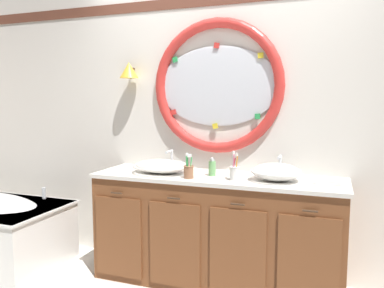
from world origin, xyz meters
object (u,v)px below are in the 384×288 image
(sink_basin_left, at_px, (161,166))
(toothbrush_holder_right, at_px, (234,172))
(sink_basin_right, at_px, (276,172))
(soap_dispenser, at_px, (212,168))
(toothbrush_holder_left, at_px, (189,171))
(folded_hand_towel, at_px, (328,182))

(sink_basin_left, relative_size, toothbrush_holder_right, 2.07)
(toothbrush_holder_right, bearing_deg, sink_basin_right, 16.20)
(soap_dispenser, bearing_deg, sink_basin_left, -177.32)
(sink_basin_left, relative_size, toothbrush_holder_left, 2.35)
(sink_basin_right, bearing_deg, sink_basin_left, 180.00)
(toothbrush_holder_left, bearing_deg, sink_basin_right, 12.08)
(soap_dispenser, relative_size, folded_hand_towel, 0.74)
(toothbrush_holder_right, bearing_deg, soap_dispenser, 152.59)
(sink_basin_right, height_order, soap_dispenser, soap_dispenser)
(sink_basin_left, height_order, toothbrush_holder_left, toothbrush_holder_left)
(sink_basin_right, relative_size, toothbrush_holder_left, 1.93)
(sink_basin_left, bearing_deg, sink_basin_right, 0.00)
(sink_basin_right, height_order, folded_hand_towel, sink_basin_right)
(toothbrush_holder_right, xyz_separation_m, soap_dispenser, (-0.21, 0.11, 0.00))
(folded_hand_towel, bearing_deg, sink_basin_right, -178.60)
(toothbrush_holder_left, relative_size, folded_hand_towel, 0.99)
(sink_basin_left, xyz_separation_m, soap_dispenser, (0.44, 0.02, 0.01))
(sink_basin_left, xyz_separation_m, sink_basin_right, (0.94, 0.00, 0.01))
(folded_hand_towel, bearing_deg, toothbrush_holder_right, -171.86)
(sink_basin_left, height_order, toothbrush_holder_right, toothbrush_holder_right)
(folded_hand_towel, bearing_deg, sink_basin_left, -179.61)
(sink_basin_right, xyz_separation_m, toothbrush_holder_left, (-0.65, -0.14, -0.01))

